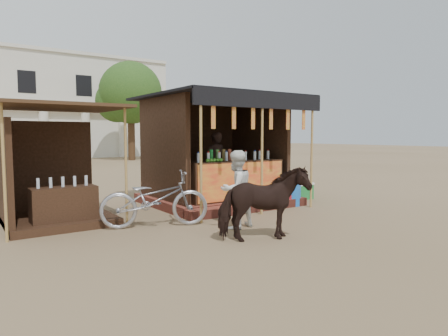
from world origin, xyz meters
TOP-DOWN VIEW (x-y plane):
  - ground at (0.00, 0.00)m, footprint 120.00×120.00m
  - main_stall at (1.00, 3.36)m, footprint 3.60×3.61m
  - secondary_stall at (-3.17, 3.24)m, footprint 2.40×2.40m
  - cow at (-0.45, -0.22)m, footprint 1.65×1.11m
  - motorbike at (-1.52, 1.78)m, footprint 2.21×1.38m
  - bystander at (-0.27, 0.80)m, footprint 0.81×0.67m
  - blue_barrel at (2.37, 2.00)m, footprint 0.57×0.57m
  - red_crate at (2.09, 2.00)m, footprint 0.38×0.38m
  - cooler at (3.31, 2.60)m, footprint 0.67×0.48m
  - tree at (5.81, 22.14)m, footprint 4.50×4.40m

SIDE VIEW (x-z plane):
  - ground at x=0.00m, z-range 0.00..0.00m
  - red_crate at x=2.09m, z-range 0.00..0.30m
  - cooler at x=3.31m, z-range 0.00..0.46m
  - blue_barrel at x=2.37m, z-range 0.00..0.78m
  - motorbike at x=-1.52m, z-range 0.00..1.10m
  - cow at x=-0.45m, z-range 0.00..1.27m
  - bystander at x=-0.27m, z-range 0.00..1.51m
  - secondary_stall at x=-3.17m, z-range -0.34..2.04m
  - main_stall at x=1.00m, z-range -0.37..2.41m
  - tree at x=5.81m, z-range 1.13..8.13m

